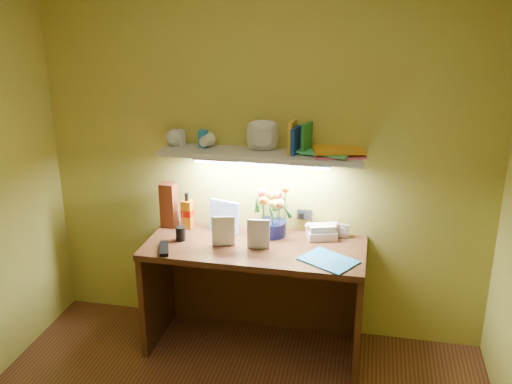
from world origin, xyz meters
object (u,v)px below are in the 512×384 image
Objects in this scene: desk at (255,297)px; desk_clock at (342,231)px; telephone at (322,230)px; whisky_bottle at (187,210)px; flower_bouquet at (272,211)px.

desk is 0.72m from desk_clock.
desk is at bearing -171.10° from telephone.
whisky_bottle is at bearing 159.85° from desk.
desk is 5.59× the size of whisky_bottle.
whisky_bottle is (-0.51, 0.19, 0.50)m from desk.
desk is 7.51× the size of telephone.
desk is at bearing -154.92° from desk_clock.
desk_clock is 0.35× the size of whisky_bottle.
flower_bouquet is 0.35m from telephone.
telephone is at bearing 0.68° from whisky_bottle.
desk_clock reaches higher than desk.
flower_bouquet is (0.08, 0.18, 0.54)m from desk.
telephone is at bearing 25.90° from desk.
telephone is at bearing 2.37° from flower_bouquet.
desk_clock is (0.53, 0.25, 0.42)m from desk.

